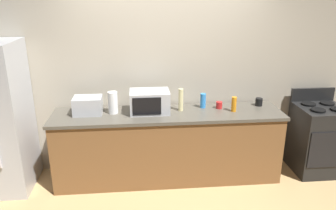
{
  "coord_description": "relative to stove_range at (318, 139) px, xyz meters",
  "views": [
    {
      "loc": [
        -0.36,
        -3.37,
        2.31
      ],
      "look_at": [
        0.0,
        0.4,
        1.0
      ],
      "focal_mm": 35.1,
      "sensor_mm": 36.0,
      "label": 1
    }
  ],
  "objects": [
    {
      "name": "bottle_spray_cleaner",
      "position": [
        -1.54,
        0.15,
        0.53
      ],
      "size": [
        0.07,
        0.07,
        0.19
      ],
      "primitive_type": "cylinder",
      "color": "#338CE5",
      "rests_on": "counter_run"
    },
    {
      "name": "paper_towel_roll",
      "position": [
        -2.67,
        0.05,
        0.57
      ],
      "size": [
        0.12,
        0.12,
        0.27
      ],
      "primitive_type": "cylinder",
      "color": "white",
      "rests_on": "counter_run"
    },
    {
      "name": "mug_black",
      "position": [
        -0.79,
        0.15,
        0.49
      ],
      "size": [
        0.09,
        0.09,
        0.1
      ],
      "primitive_type": "cylinder",
      "color": "black",
      "rests_on": "counter_run"
    },
    {
      "name": "microwave",
      "position": [
        -2.22,
        0.05,
        0.57
      ],
      "size": [
        0.48,
        0.35,
        0.27
      ],
      "color": "#B7BABF",
      "rests_on": "counter_run"
    },
    {
      "name": "mug_red",
      "position": [
        -1.34,
        0.1,
        0.48
      ],
      "size": [
        0.08,
        0.08,
        0.09
      ],
      "primitive_type": "cylinder",
      "color": "red",
      "rests_on": "counter_run"
    },
    {
      "name": "bottle_hand_soap",
      "position": [
        -1.83,
        0.06,
        0.58
      ],
      "size": [
        0.06,
        0.06,
        0.28
      ],
      "primitive_type": "cylinder",
      "color": "beige",
      "rests_on": "counter_run"
    },
    {
      "name": "bottle_dish_soap",
      "position": [
        -1.18,
        -0.03,
        0.53
      ],
      "size": [
        0.06,
        0.06,
        0.19
      ],
      "primitive_type": "cylinder",
      "color": "orange",
      "rests_on": "counter_run"
    },
    {
      "name": "ground_plane",
      "position": [
        -2.0,
        -0.4,
        -0.46
      ],
      "size": [
        8.0,
        8.0,
        0.0
      ],
      "primitive_type": "plane",
      "color": "tan"
    },
    {
      "name": "toaster_oven",
      "position": [
        -2.97,
        0.06,
        0.54
      ],
      "size": [
        0.34,
        0.26,
        0.21
      ],
      "primitive_type": "cube",
      "color": "#B7BABF",
      "rests_on": "counter_run"
    },
    {
      "name": "stove_range",
      "position": [
        0.0,
        0.0,
        0.0
      ],
      "size": [
        0.6,
        0.61,
        1.08
      ],
      "color": "black",
      "rests_on": "ground_plane"
    },
    {
      "name": "counter_run",
      "position": [
        -2.0,
        0.0,
        -0.01
      ],
      "size": [
        2.84,
        0.64,
        0.9
      ],
      "color": "brown",
      "rests_on": "ground_plane"
    },
    {
      "name": "back_wall",
      "position": [
        -2.0,
        0.41,
        0.89
      ],
      "size": [
        6.4,
        0.1,
        2.7
      ],
      "primitive_type": "cube",
      "color": "#B2A893",
      "rests_on": "ground_plane"
    }
  ]
}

